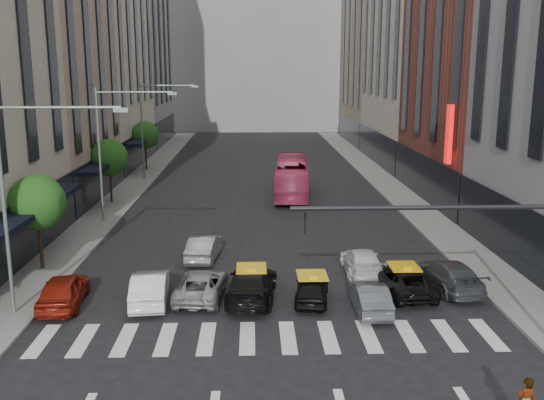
{
  "coord_description": "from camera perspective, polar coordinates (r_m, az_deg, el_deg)",
  "views": [
    {
      "loc": [
        -0.75,
        -20.63,
        10.37
      ],
      "look_at": [
        0.2,
        8.63,
        4.0
      ],
      "focal_mm": 40.0,
      "sensor_mm": 36.0,
      "label": 1
    }
  ],
  "objects": [
    {
      "name": "car_white_front",
      "position": [
        28.1,
        -11.41,
        -8.06
      ],
      "size": [
        1.89,
        4.49,
        1.44
      ],
      "primitive_type": "imported",
      "rotation": [
        0.0,
        0.0,
        3.23
      ],
      "color": "white",
      "rests_on": "ground"
    },
    {
      "name": "liberty_sign",
      "position": [
        42.99,
        16.33,
        5.95
      ],
      "size": [
        0.3,
        0.7,
        4.0
      ],
      "color": "red",
      "rests_on": "ground"
    },
    {
      "name": "car_red",
      "position": [
        28.74,
        -19.04,
        -8.03
      ],
      "size": [
        2.01,
        4.38,
        1.46
      ],
      "primitive_type": "imported",
      "rotation": [
        0.0,
        0.0,
        3.21
      ],
      "color": "maroon",
      "rests_on": "ground"
    },
    {
      "name": "taxi_left",
      "position": [
        27.9,
        -1.93,
        -7.91
      ],
      "size": [
        2.55,
        5.31,
        1.49
      ],
      "primitive_type": "imported",
      "rotation": [
        0.0,
        0.0,
        3.05
      ],
      "color": "black",
      "rests_on": "ground"
    },
    {
      "name": "taxi_center",
      "position": [
        27.74,
        3.78,
        -8.34
      ],
      "size": [
        1.95,
        3.8,
        1.24
      ],
      "primitive_type": "imported",
      "rotation": [
        0.0,
        0.0,
        3.0
      ],
      "color": "black",
      "rests_on": "ground"
    },
    {
      "name": "streetlamp_mid",
      "position": [
        41.92,
        -14.74,
        5.76
      ],
      "size": [
        5.38,
        0.25,
        9.0
      ],
      "color": "gray",
      "rests_on": "sidewalk_left"
    },
    {
      "name": "car_grey_curb",
      "position": [
        30.38,
        16.3,
        -6.79
      ],
      "size": [
        2.55,
        5.04,
        1.4
      ],
      "primitive_type": "imported",
      "rotation": [
        0.0,
        0.0,
        3.27
      ],
      "color": "#3C4043",
      "rests_on": "ground"
    },
    {
      "name": "sidewalk_left",
      "position": [
        52.78,
        -13.58,
        0.68
      ],
      "size": [
        3.0,
        96.0,
        0.15
      ],
      "primitive_type": "cube",
      "color": "slate",
      "rests_on": "ground"
    },
    {
      "name": "sidewalk_right",
      "position": [
        53.1,
        11.52,
        0.85
      ],
      "size": [
        3.0,
        96.0,
        0.15
      ],
      "primitive_type": "cube",
      "color": "slate",
      "rests_on": "ground"
    },
    {
      "name": "car_grey_mid",
      "position": [
        27.03,
        9.15,
        -8.99
      ],
      "size": [
        1.4,
        3.91,
        1.28
      ],
      "primitive_type": "imported",
      "rotation": [
        0.0,
        0.0,
        3.15
      ],
      "color": "#484C51",
      "rests_on": "ground"
    },
    {
      "name": "car_row2_right",
      "position": [
        31.62,
        8.47,
        -5.76
      ],
      "size": [
        1.88,
        4.54,
        1.31
      ],
      "primitive_type": "imported",
      "rotation": [
        0.0,
        0.0,
        3.13
      ],
      "color": "white",
      "rests_on": "ground"
    },
    {
      "name": "tree_far",
      "position": [
        63.95,
        -11.86,
        5.99
      ],
      "size": [
        2.88,
        2.88,
        4.95
      ],
      "color": "black",
      "rests_on": "sidewalk_left"
    },
    {
      "name": "ground",
      "position": [
        23.1,
        0.2,
        -14.4
      ],
      "size": [
        160.0,
        160.0,
        0.0
      ],
      "primitive_type": "plane",
      "color": "black",
      "rests_on": "ground"
    },
    {
      "name": "building_right_d",
      "position": [
        87.53,
        10.17,
        14.47
      ],
      "size": [
        8.0,
        18.0,
        28.0
      ],
      "primitive_type": "cube",
      "color": "tan",
      "rests_on": "ground"
    },
    {
      "name": "building_far",
      "position": [
        105.91,
        -1.51,
        16.41
      ],
      "size": [
        30.0,
        10.0,
        36.0
      ],
      "primitive_type": "cube",
      "color": "gray",
      "rests_on": "ground"
    },
    {
      "name": "bus",
      "position": [
        50.25,
        1.87,
        2.15
      ],
      "size": [
        3.35,
        11.24,
        3.09
      ],
      "primitive_type": "imported",
      "rotation": [
        0.0,
        0.0,
        3.07
      ],
      "color": "#BA365B",
      "rests_on": "ground"
    },
    {
      "name": "taxi_right",
      "position": [
        29.33,
        12.26,
        -7.38
      ],
      "size": [
        2.46,
        4.79,
        1.29
      ],
      "primitive_type": "imported",
      "rotation": [
        0.0,
        0.0,
        3.21
      ],
      "color": "black",
      "rests_on": "ground"
    },
    {
      "name": "streetlamp_far",
      "position": [
        57.56,
        -11.25,
        7.6
      ],
      "size": [
        5.38,
        0.25,
        9.0
      ],
      "color": "gray",
      "rests_on": "sidewalk_left"
    },
    {
      "name": "building_left_b",
      "position": [
        51.3,
        -20.91,
        13.32
      ],
      "size": [
        8.0,
        16.0,
        24.0
      ],
      "primitive_type": "cube",
      "color": "tan",
      "rests_on": "ground"
    },
    {
      "name": "tree_near",
      "position": [
        33.25,
        -21.23,
        -0.23
      ],
      "size": [
        2.88,
        2.88,
        4.95
      ],
      "color": "black",
      "rests_on": "sidewalk_left"
    },
    {
      "name": "car_silver",
      "position": [
        28.31,
        -6.69,
        -7.95
      ],
      "size": [
        2.44,
        4.63,
        1.24
      ],
      "primitive_type": "imported",
      "rotation": [
        0.0,
        0.0,
        3.06
      ],
      "color": "#A8A8AE",
      "rests_on": "ground"
    },
    {
      "name": "car_row2_left",
      "position": [
        33.83,
        -6.39,
        -4.44
      ],
      "size": [
        1.91,
        4.28,
        1.37
      ],
      "primitive_type": "imported",
      "rotation": [
        0.0,
        0.0,
        3.03
      ],
      "color": "#9D9EA2",
      "rests_on": "ground"
    },
    {
      "name": "building_left_d",
      "position": [
        87.28,
        -13.04,
        15.02
      ],
      "size": [
        8.0,
        18.0,
        30.0
      ],
      "primitive_type": "cube",
      "color": "gray",
      "rests_on": "ground"
    },
    {
      "name": "streetlamp_near",
      "position": [
        26.7,
        -22.21,
        1.73
      ],
      "size": [
        5.38,
        0.25,
        9.0
      ],
      "color": "gray",
      "rests_on": "sidewalk_left"
    },
    {
      "name": "tree_mid",
      "position": [
        48.39,
        -15.08,
        3.87
      ],
      "size": [
        2.88,
        2.88,
        4.95
      ],
      "color": "black",
      "rests_on": "sidewalk_left"
    },
    {
      "name": "rider",
      "position": [
        19.24,
        22.92,
        -15.63
      ],
      "size": [
        0.64,
        0.48,
        1.61
      ],
      "primitive_type": "imported",
      "rotation": [
        0.0,
        0.0,
        3.31
      ],
      "color": "gray",
      "rests_on": "motorcycle"
    },
    {
      "name": "traffic_signal",
      "position": [
        22.17,
        20.65,
        -3.97
      ],
      "size": [
        10.1,
        0.2,
        6.0
      ],
      "color": "black",
      "rests_on": "ground"
    },
    {
      "name": "building_right_b",
      "position": [
        50.9,
        19.19,
        14.58
      ],
      "size": [
        8.0,
        18.0,
        26.0
      ],
      "primitive_type": "cube",
      "color": "brown",
      "rests_on": "ground"
    }
  ]
}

